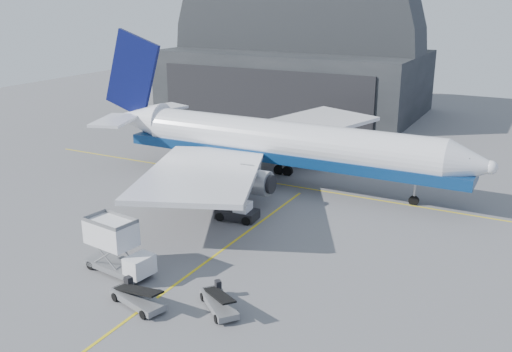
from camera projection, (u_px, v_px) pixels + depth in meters
The scene contains 9 objects.
ground at pixel (222, 250), 52.63m from camera, with size 200.00×200.00×0.00m, color #565659.
taxi_lines at pixel (281, 207), 63.30m from camera, with size 80.00×42.12×0.02m.
hangar at pixel (294, 63), 114.25m from camera, with size 50.00×28.30×28.00m.
airliner at pixel (272, 142), 70.47m from camera, with size 52.30×50.72×18.36m.
catering_truck at pixel (117, 247), 47.88m from camera, with size 6.80×3.30×4.49m.
pushback_tug at pixel (238, 213), 59.69m from camera, with size 4.47×2.86×1.98m.
belt_loader_a at pixel (137, 298), 43.16m from camera, with size 5.48×3.04×2.05m.
belt_loader_b at pixel (219, 302), 42.66m from camera, with size 4.60×4.22×1.90m.
traffic_cone at pixel (219, 215), 60.49m from camera, with size 0.39×0.39×0.56m.
Camera 1 is at (25.19, -41.05, 22.53)m, focal length 40.00 mm.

